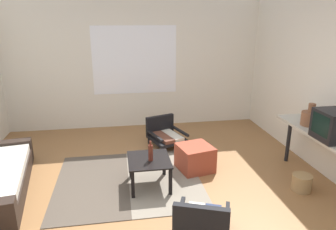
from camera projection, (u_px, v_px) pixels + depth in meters
ground_plane at (153, 203)px, 3.94m from camera, size 7.80×7.80×0.00m
far_wall_with_window at (135, 63)px, 6.41m from camera, size 5.60×0.13×2.70m
area_rug at (129, 180)px, 4.47m from camera, size 2.04×1.85×0.01m
coffee_table at (149, 164)px, 4.24m from camera, size 0.57×0.63×0.41m
armchair_by_window at (165, 134)px, 5.66m from camera, size 0.73×0.77×0.51m
armchair_striped_foreground at (202, 223)px, 3.18m from camera, size 0.72×0.76×0.56m
ottoman_orange at (195, 158)px, 4.75m from camera, size 0.59×0.59×0.39m
console_shelf at (321, 138)px, 4.17m from camera, size 0.44×1.63×0.78m
clay_vase at (310, 118)px, 4.38m from camera, size 0.26×0.26×0.32m
glass_bottle at (151, 152)px, 4.15m from camera, size 0.06×0.06×0.28m
wicker_basket at (302, 183)px, 4.20m from camera, size 0.26×0.26×0.23m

